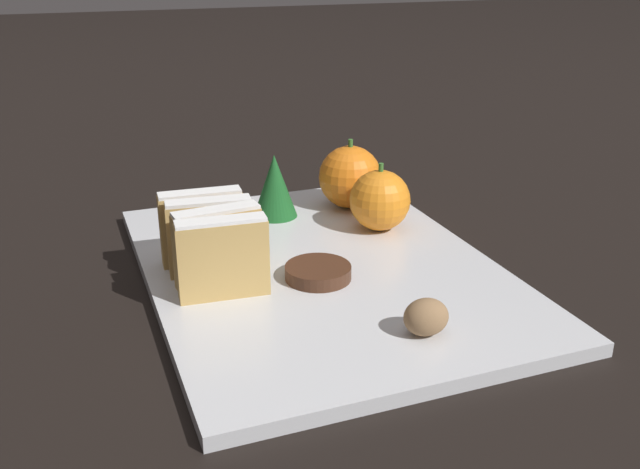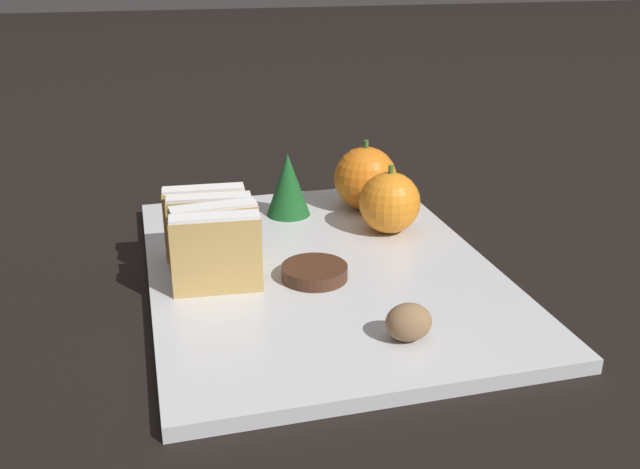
{
  "view_description": "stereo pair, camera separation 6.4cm",
  "coord_description": "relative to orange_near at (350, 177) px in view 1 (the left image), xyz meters",
  "views": [
    {
      "loc": [
        -0.21,
        -0.56,
        0.29
      ],
      "look_at": [
        0.0,
        0.0,
        0.04
      ],
      "focal_mm": 40.0,
      "sensor_mm": 36.0,
      "label": 1
    },
    {
      "loc": [
        -0.15,
        -0.58,
        0.29
      ],
      "look_at": [
        0.0,
        0.0,
        0.04
      ],
      "focal_mm": 40.0,
      "sensor_mm": 36.0,
      "label": 2
    }
  ],
  "objects": [
    {
      "name": "stollen_slice_front",
      "position": [
        -0.18,
        -0.17,
        -0.0
      ],
      "size": [
        0.08,
        0.02,
        0.07
      ],
      "color": "tan",
      "rests_on": "serving_platter"
    },
    {
      "name": "orange_far",
      "position": [
        0.0,
        -0.07,
        -0.0
      ],
      "size": [
        0.06,
        0.06,
        0.07
      ],
      "color": "orange",
      "rests_on": "serving_platter"
    },
    {
      "name": "stollen_slice_second",
      "position": [
        -0.18,
        -0.14,
        -0.0
      ],
      "size": [
        0.08,
        0.02,
        0.07
      ],
      "color": "tan",
      "rests_on": "serving_platter"
    },
    {
      "name": "orange_near",
      "position": [
        0.0,
        0.0,
        0.0
      ],
      "size": [
        0.07,
        0.07,
        0.08
      ],
      "color": "orange",
      "rests_on": "serving_platter"
    },
    {
      "name": "chocolate_cookie",
      "position": [
        -0.1,
        -0.16,
        -0.03
      ],
      "size": [
        0.06,
        0.06,
        0.01
      ],
      "color": "#472819",
      "rests_on": "serving_platter"
    },
    {
      "name": "serving_platter",
      "position": [
        -0.09,
        -0.14,
        -0.04
      ],
      "size": [
        0.31,
        0.42,
        0.01
      ],
      "color": "silver",
      "rests_on": "ground_plane"
    },
    {
      "name": "stollen_slice_third",
      "position": [
        -0.18,
        -0.12,
        -0.0
      ],
      "size": [
        0.08,
        0.03,
        0.07
      ],
      "color": "tan",
      "rests_on": "serving_platter"
    },
    {
      "name": "evergreen_sprig",
      "position": [
        -0.09,
        0.0,
        -0.0
      ],
      "size": [
        0.05,
        0.05,
        0.07
      ],
      "color": "#195623",
      "rests_on": "serving_platter"
    },
    {
      "name": "walnut",
      "position": [
        -0.06,
        -0.28,
        -0.02
      ],
      "size": [
        0.04,
        0.03,
        0.03
      ],
      "color": "#8E6B47",
      "rests_on": "serving_platter"
    },
    {
      "name": "ground_plane",
      "position": [
        -0.09,
        -0.14,
        -0.05
      ],
      "size": [
        6.0,
        6.0,
        0.0
      ],
      "primitive_type": "plane",
      "color": "black"
    },
    {
      "name": "stollen_slice_fourth",
      "position": [
        -0.19,
        -0.09,
        -0.0
      ],
      "size": [
        0.08,
        0.02,
        0.07
      ],
      "color": "tan",
      "rests_on": "serving_platter"
    }
  ]
}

